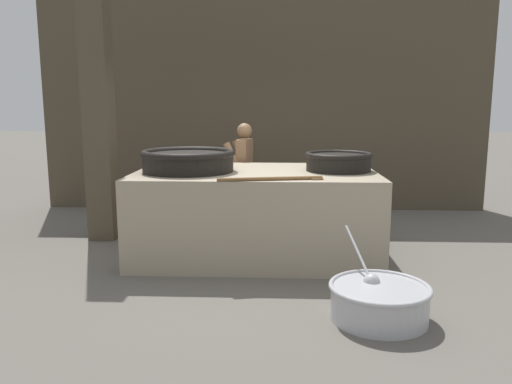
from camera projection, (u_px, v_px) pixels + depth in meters
name	position (u px, v px, depth m)	size (l,w,h in m)	color
ground_plane	(256.00, 254.00, 6.22)	(60.00, 60.00, 0.00)	#666059
back_wall	(263.00, 100.00, 8.72)	(7.76, 0.24, 3.84)	#4C4233
support_pillar	(98.00, 98.00, 6.64)	(0.35, 0.35, 3.84)	#4C4233
hearth_platform	(256.00, 213.00, 6.13)	(2.88, 1.78, 1.04)	tan
giant_wok_near	(188.00, 160.00, 5.95)	(1.13, 1.13, 0.26)	black
giant_wok_far	(338.00, 161.00, 6.02)	(0.81, 0.81, 0.23)	black
stirring_paddle	(276.00, 179.00, 5.26)	(1.12, 0.29, 0.04)	brown
cook	(244.00, 173.00, 7.32)	(0.41, 0.61, 1.57)	#8C6647
prep_bowl_vegetables	(379.00, 300.00, 4.28)	(0.87, 1.10, 0.68)	#B7B7BC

